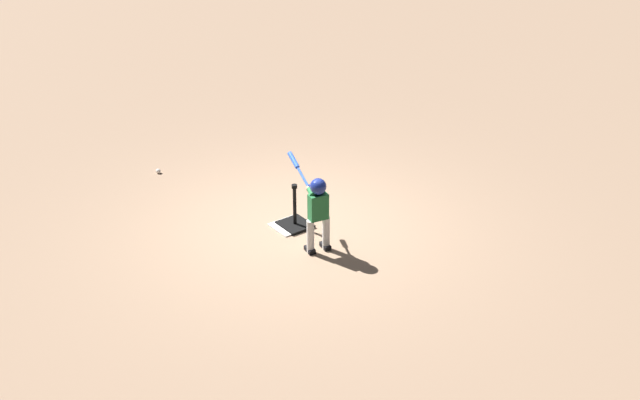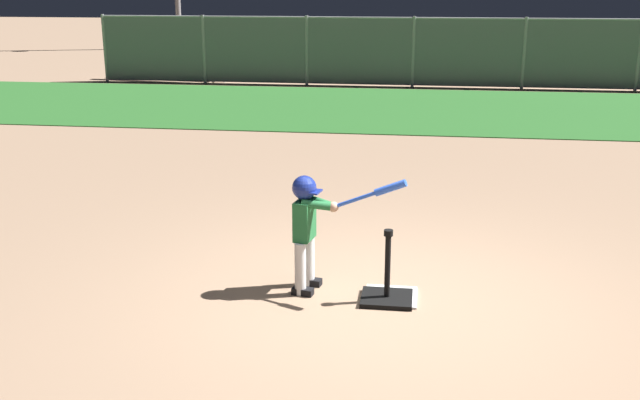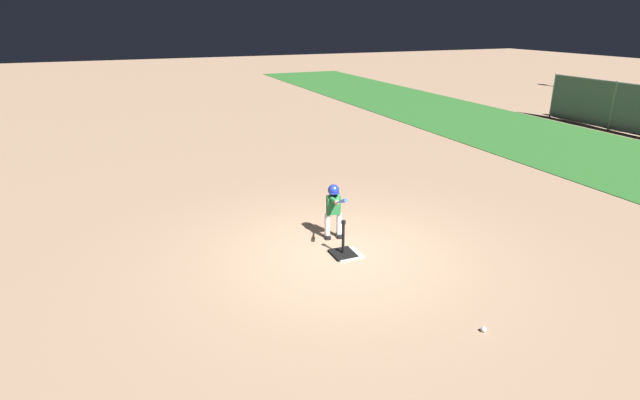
% 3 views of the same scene
% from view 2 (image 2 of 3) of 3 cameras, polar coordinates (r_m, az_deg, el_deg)
% --- Properties ---
extents(ground_plane, '(90.00, 90.00, 0.00)m').
position_cam_2_polar(ground_plane, '(6.34, 4.81, -7.80)').
color(ground_plane, '#93755B').
extents(grass_outfield_strip, '(56.00, 5.59, 0.02)m').
position_cam_2_polar(grass_outfield_strip, '(15.79, 6.81, 6.94)').
color(grass_outfield_strip, '#286026').
rests_on(grass_outfield_strip, ground_plane).
extents(backstop_fence, '(16.12, 0.08, 1.72)m').
position_cam_2_polar(backstop_fence, '(19.01, 7.13, 11.27)').
color(backstop_fence, '#9E9EA3').
rests_on(backstop_fence, ground_plane).
extents(home_plate, '(0.44, 0.44, 0.02)m').
position_cam_2_polar(home_plate, '(6.44, 5.43, -7.33)').
color(home_plate, white).
rests_on(home_plate, ground_plane).
extents(batting_tee, '(0.43, 0.39, 0.63)m').
position_cam_2_polar(batting_tee, '(6.35, 5.12, -6.94)').
color(batting_tee, black).
rests_on(batting_tee, ground_plane).
extents(batter_child, '(0.97, 0.36, 1.07)m').
position_cam_2_polar(batter_child, '(6.33, -0.84, -1.48)').
color(batter_child, silver).
rests_on(batter_child, ground_plane).
extents(bleachers_far_left, '(3.30, 2.30, 1.06)m').
position_cam_2_polar(bleachers_far_left, '(21.18, -10.05, 10.61)').
color(bleachers_far_left, '#ADAFB7').
rests_on(bleachers_far_left, ground_plane).
extents(bleachers_far_right, '(2.96, 2.66, 1.17)m').
position_cam_2_polar(bleachers_far_right, '(21.01, 14.82, 10.44)').
color(bleachers_far_right, '#ADAFB7').
rests_on(bleachers_far_right, ground_plane).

